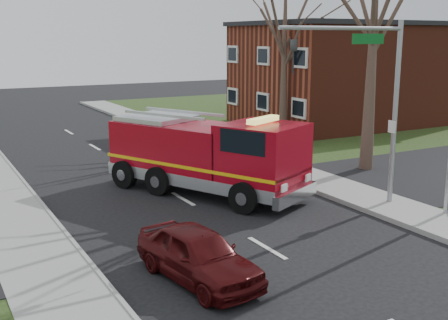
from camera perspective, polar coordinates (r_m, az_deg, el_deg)
ground at (r=17.12m, az=4.39°, el=-8.94°), size 120.00×120.00×0.00m
sidewalk_right at (r=20.98m, az=18.76°, el=-5.30°), size 2.40×80.00×0.15m
sidewalk_left at (r=14.86m, az=-16.53°, el=-12.57°), size 2.40×80.00×0.15m
brick_building at (r=41.94m, az=12.79°, el=8.61°), size 15.40×10.40×7.25m
health_center_sign at (r=32.66m, az=7.78°, el=2.89°), size 0.12×2.00×1.40m
bare_tree_near at (r=26.63m, az=15.05°, el=14.57°), size 6.00×6.00×12.00m
bare_tree_far at (r=34.54m, az=6.20°, el=12.79°), size 5.25×5.25×10.50m
traffic_signal_mast at (r=20.44m, az=14.65°, el=7.77°), size 5.29×0.18×6.80m
fire_engine at (r=22.51m, az=-1.69°, el=0.32°), size 6.04×8.66×3.33m
parked_car_maroon at (r=14.75m, az=-2.64°, el=-9.57°), size 2.26×4.34×1.41m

